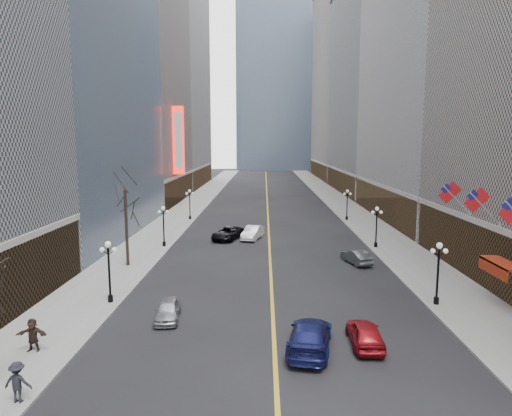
{
  "coord_description": "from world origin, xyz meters",
  "views": [
    {
      "loc": [
        -0.61,
        -1.71,
        11.7
      ],
      "look_at": [
        -0.98,
        18.75,
        8.73
      ],
      "focal_mm": 32.0,
      "sensor_mm": 36.0,
      "label": 1
    }
  ],
  "objects_px": {
    "streetlamp_east_2": "(377,223)",
    "car_sb_mid": "(365,333)",
    "streetlamp_west_3": "(190,201)",
    "car_nb_far": "(228,233)",
    "car_nb_near": "(168,310)",
    "car_sb_far": "(356,257)",
    "streetlamp_west_1": "(109,265)",
    "streetlamp_east_1": "(438,267)",
    "car_sb_near": "(310,336)",
    "streetlamp_east_3": "(347,201)",
    "car_nb_mid": "(253,233)",
    "streetlamp_west_2": "(164,222)"
  },
  "relations": [
    {
      "from": "streetlamp_west_2",
      "to": "streetlamp_west_3",
      "type": "distance_m",
      "value": 18.0
    },
    {
      "from": "car_nb_far",
      "to": "car_sb_mid",
      "type": "relative_size",
      "value": 1.28
    },
    {
      "from": "streetlamp_east_2",
      "to": "car_sb_mid",
      "type": "relative_size",
      "value": 1.05
    },
    {
      "from": "streetlamp_west_3",
      "to": "car_sb_near",
      "type": "bearing_deg",
      "value": -72.27
    },
    {
      "from": "streetlamp_east_1",
      "to": "car_sb_near",
      "type": "height_order",
      "value": "streetlamp_east_1"
    },
    {
      "from": "streetlamp_east_3",
      "to": "car_sb_mid",
      "type": "distance_m",
      "value": 43.09
    },
    {
      "from": "streetlamp_east_2",
      "to": "car_nb_near",
      "type": "distance_m",
      "value": 28.16
    },
    {
      "from": "streetlamp_west_2",
      "to": "car_sb_mid",
      "type": "xyz_separation_m",
      "value": [
        17.05,
        -24.54,
        -2.17
      ]
    },
    {
      "from": "streetlamp_west_2",
      "to": "car_sb_far",
      "type": "bearing_deg",
      "value": -17.94
    },
    {
      "from": "car_sb_far",
      "to": "streetlamp_east_2",
      "type": "bearing_deg",
      "value": -135.61
    },
    {
      "from": "streetlamp_east_3",
      "to": "streetlamp_west_2",
      "type": "distance_m",
      "value": 29.68
    },
    {
      "from": "car_nb_near",
      "to": "car_sb_far",
      "type": "height_order",
      "value": "car_sb_far"
    },
    {
      "from": "streetlamp_east_1",
      "to": "car_nb_near",
      "type": "height_order",
      "value": "streetlamp_east_1"
    },
    {
      "from": "streetlamp_east_2",
      "to": "car_nb_mid",
      "type": "height_order",
      "value": "streetlamp_east_2"
    },
    {
      "from": "car_nb_far",
      "to": "car_sb_far",
      "type": "distance_m",
      "value": 17.22
    },
    {
      "from": "streetlamp_east_3",
      "to": "car_nb_mid",
      "type": "distance_m",
      "value": 19.33
    },
    {
      "from": "car_sb_near",
      "to": "car_sb_mid",
      "type": "height_order",
      "value": "car_sb_near"
    },
    {
      "from": "car_nb_mid",
      "to": "car_sb_mid",
      "type": "bearing_deg",
      "value": -61.05
    },
    {
      "from": "streetlamp_west_2",
      "to": "car_nb_near",
      "type": "height_order",
      "value": "streetlamp_west_2"
    },
    {
      "from": "streetlamp_east_1",
      "to": "car_nb_far",
      "type": "relative_size",
      "value": 0.82
    },
    {
      "from": "car_nb_mid",
      "to": "streetlamp_west_2",
      "type": "bearing_deg",
      "value": -139.71
    },
    {
      "from": "car_nb_mid",
      "to": "car_sb_near",
      "type": "height_order",
      "value": "car_sb_near"
    },
    {
      "from": "streetlamp_east_2",
      "to": "streetlamp_west_2",
      "type": "relative_size",
      "value": 1.0
    },
    {
      "from": "car_nb_far",
      "to": "car_sb_far",
      "type": "relative_size",
      "value": 1.34
    },
    {
      "from": "streetlamp_west_2",
      "to": "car_nb_far",
      "type": "height_order",
      "value": "streetlamp_west_2"
    },
    {
      "from": "car_nb_mid",
      "to": "streetlamp_west_3",
      "type": "bearing_deg",
      "value": 141.23
    },
    {
      "from": "streetlamp_east_3",
      "to": "car_sb_far",
      "type": "distance_m",
      "value": 24.86
    },
    {
      "from": "streetlamp_west_3",
      "to": "car_nb_far",
      "type": "distance_m",
      "value": 15.4
    },
    {
      "from": "car_nb_near",
      "to": "streetlamp_west_3",
      "type": "bearing_deg",
      "value": 91.35
    },
    {
      "from": "car_nb_far",
      "to": "car_nb_mid",
      "type": "bearing_deg",
      "value": 23.7
    },
    {
      "from": "car_nb_mid",
      "to": "car_sb_near",
      "type": "bearing_deg",
      "value": -67.37
    },
    {
      "from": "car_nb_mid",
      "to": "car_sb_mid",
      "type": "height_order",
      "value": "car_nb_mid"
    },
    {
      "from": "streetlamp_east_2",
      "to": "streetlamp_west_3",
      "type": "xyz_separation_m",
      "value": [
        -23.6,
        18.0,
        0.0
      ]
    },
    {
      "from": "streetlamp_west_2",
      "to": "streetlamp_west_3",
      "type": "relative_size",
      "value": 1.0
    },
    {
      "from": "streetlamp_east_1",
      "to": "streetlamp_east_2",
      "type": "xyz_separation_m",
      "value": [
        0.0,
        18.0,
        0.0
      ]
    },
    {
      "from": "streetlamp_east_3",
      "to": "car_sb_near",
      "type": "distance_m",
      "value": 44.32
    },
    {
      "from": "car_nb_near",
      "to": "car_sb_near",
      "type": "height_order",
      "value": "car_sb_near"
    },
    {
      "from": "streetlamp_east_1",
      "to": "streetlamp_west_1",
      "type": "xyz_separation_m",
      "value": [
        -23.6,
        0.0,
        0.0
      ]
    },
    {
      "from": "car_nb_near",
      "to": "car_sb_mid",
      "type": "height_order",
      "value": "car_sb_mid"
    },
    {
      "from": "streetlamp_west_1",
      "to": "streetlamp_west_3",
      "type": "relative_size",
      "value": 1.0
    },
    {
      "from": "streetlamp_east_2",
      "to": "streetlamp_west_2",
      "type": "bearing_deg",
      "value": 180.0
    },
    {
      "from": "streetlamp_east_1",
      "to": "car_nb_near",
      "type": "relative_size",
      "value": 1.17
    },
    {
      "from": "streetlamp_west_1",
      "to": "car_nb_far",
      "type": "bearing_deg",
      "value": 73.12
    },
    {
      "from": "car_nb_mid",
      "to": "car_nb_near",
      "type": "bearing_deg",
      "value": -86.1
    },
    {
      "from": "streetlamp_east_3",
      "to": "car_nb_near",
      "type": "xyz_separation_m",
      "value": [
        -18.79,
        -38.86,
        -2.24
      ]
    },
    {
      "from": "streetlamp_east_3",
      "to": "car_nb_far",
      "type": "relative_size",
      "value": 0.82
    },
    {
      "from": "streetlamp_west_3",
      "to": "car_nb_near",
      "type": "bearing_deg",
      "value": -82.95
    },
    {
      "from": "car_sb_near",
      "to": "car_sb_mid",
      "type": "distance_m",
      "value": 3.31
    },
    {
      "from": "streetlamp_east_1",
      "to": "car_nb_far",
      "type": "height_order",
      "value": "streetlamp_east_1"
    },
    {
      "from": "streetlamp_east_1",
      "to": "car_nb_far",
      "type": "distance_m",
      "value": 28.05
    }
  ]
}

